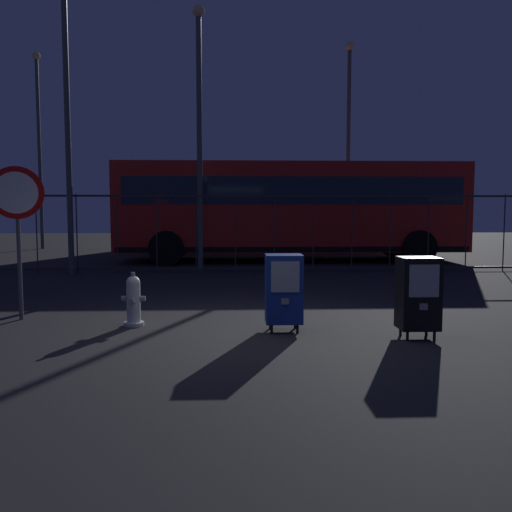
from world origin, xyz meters
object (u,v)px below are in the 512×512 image
at_px(bus_near, 290,206).
at_px(street_light_near_left, 349,133).
at_px(street_light_far_right, 39,137).
at_px(street_light_near_right, 199,118).
at_px(street_light_far_left, 67,99).
at_px(newspaper_box_secondary, 284,289).
at_px(traffic_cone, 278,283).
at_px(newspaper_box_primary, 418,293).
at_px(stop_sign, 17,210).
at_px(fire_hydrant, 133,301).
at_px(bus_far, 265,207).

xyz_separation_m(bus_near, street_light_near_left, (2.45, 3.05, 2.67)).
xyz_separation_m(bus_near, street_light_far_right, (-9.57, 5.65, 2.79)).
distance_m(street_light_near_right, street_light_far_left, 3.26).
xyz_separation_m(newspaper_box_secondary, street_light_far_right, (-8.49, 15.45, 3.93)).
relative_size(traffic_cone, street_light_far_right, 0.07).
relative_size(traffic_cone, bus_near, 0.05).
bearing_deg(street_light_near_right, newspaper_box_primary, -67.53).
relative_size(newspaper_box_primary, street_light_near_left, 0.13).
height_order(newspaper_box_primary, newspaper_box_secondary, same).
height_order(street_light_near_right, street_light_far_left, street_light_far_left).
xyz_separation_m(stop_sign, street_light_near_right, (2.24, 6.31, 2.35)).
bearing_deg(street_light_far_right, fire_hydrant, -66.79).
bearing_deg(newspaper_box_primary, newspaper_box_secondary, 164.52).
bearing_deg(street_light_far_left, newspaper_box_secondary, -54.51).
bearing_deg(street_light_near_left, newspaper_box_primary, -98.07).
distance_m(stop_sign, street_light_near_right, 7.10).
bearing_deg(street_light_far_left, street_light_near_left, 37.04).
bearing_deg(stop_sign, traffic_cone, 25.99).
distance_m(fire_hydrant, bus_far, 14.09).
xyz_separation_m(street_light_near_right, street_light_far_left, (-3.18, -0.61, 0.35)).
distance_m(bus_near, street_light_far_right, 11.46).
xyz_separation_m(street_light_near_right, street_light_far_right, (-6.95, 8.22, 0.55)).
bearing_deg(street_light_near_left, street_light_far_right, 167.77).
height_order(newspaper_box_secondary, bus_near, bus_near).
relative_size(newspaper_box_primary, street_light_far_right, 0.13).
bearing_deg(street_light_near_right, traffic_cone, -69.08).
distance_m(newspaper_box_secondary, bus_near, 9.92).
height_order(bus_near, street_light_near_left, street_light_near_left).
height_order(fire_hydrant, stop_sign, stop_sign).
bearing_deg(newspaper_box_secondary, street_light_far_right, 118.79).
xyz_separation_m(newspaper_box_primary, bus_near, (-0.56, 10.25, 1.14)).
bearing_deg(street_light_far_right, newspaper_box_secondary, -61.21).
relative_size(street_light_near_left, street_light_near_right, 1.12).
bearing_deg(newspaper_box_primary, traffic_cone, 114.50).
relative_size(newspaper_box_secondary, bus_near, 0.10).
bearing_deg(street_light_near_right, bus_far, 73.38).
distance_m(stop_sign, street_light_far_left, 6.38).
relative_size(bus_far, street_light_far_right, 1.34).
relative_size(fire_hydrant, newspaper_box_secondary, 0.73).
bearing_deg(bus_far, street_light_far_right, 171.09).
relative_size(stop_sign, street_light_far_right, 0.28).
bearing_deg(stop_sign, street_light_far_left, 99.36).
height_order(traffic_cone, bus_far, bus_far).
xyz_separation_m(street_light_near_left, street_light_near_right, (-5.06, -5.62, -0.43)).
bearing_deg(street_light_far_right, street_light_near_left, -12.23).
xyz_separation_m(newspaper_box_secondary, street_light_near_left, (3.53, 12.85, 3.80)).
relative_size(newspaper_box_primary, street_light_far_left, 0.14).
distance_m(fire_hydrant, street_light_near_left, 14.19).
xyz_separation_m(stop_sign, bus_near, (4.86, 8.88, 0.11)).
height_order(fire_hydrant, bus_near, bus_near).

